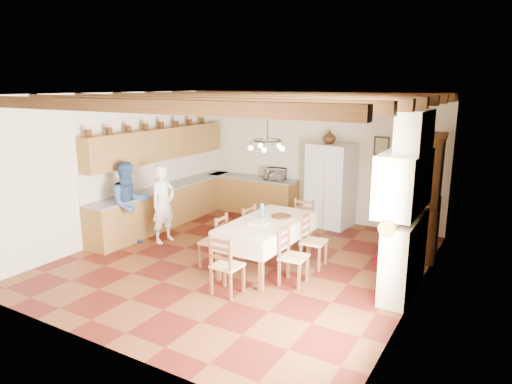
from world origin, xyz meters
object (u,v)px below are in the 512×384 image
chair_right_near (294,256)px  chair_left_far (242,229)px  person_man (163,204)px  chair_end_far (300,225)px  microwave (275,174)px  person_woman_red (388,217)px  person_woman_blue (130,204)px  chair_right_far (314,241)px  chair_left_near (213,240)px  hutch (426,196)px  refrigerator (331,185)px  chair_end_near (227,264)px  dining_table (267,225)px

chair_right_near → chair_left_far: bearing=59.7°
person_man → chair_end_far: bearing=-61.4°
microwave → person_woman_red: bearing=-38.2°
person_man → person_woman_blue: (-0.45, -0.48, 0.05)m
chair_left_far → chair_right_far: 1.43m
chair_left_near → chair_left_far: size_ratio=1.00×
chair_left_near → chair_right_far: bearing=115.0°
chair_left_far → chair_end_far: bearing=139.9°
hutch → chair_right_far: hutch is taller
refrigerator → person_woman_blue: size_ratio=1.11×
person_man → microwave: (1.05, 2.85, 0.24)m
chair_end_near → microwave: bearing=-69.3°
person_woman_blue → person_woman_red: bearing=-52.4°
chair_left_far → chair_right_near: bearing=67.9°
refrigerator → chair_left_far: size_ratio=1.95×
person_woman_blue → person_woman_red: 4.94m
person_man → microwave: bearing=-13.6°
dining_table → chair_right_far: bearing=33.3°
person_man → person_woman_red: 4.37m
hutch → person_woman_red: size_ratio=1.30×
chair_left_near → person_woman_blue: 2.13m
dining_table → chair_left_far: 0.87m
chair_end_near → person_woman_blue: (-2.91, 0.88, 0.37)m
person_woman_blue → microwave: person_woman_blue is taller
chair_end_near → chair_end_far: 2.40m
chair_right_far → person_man: size_ratio=0.60×
chair_right_far → refrigerator: bearing=11.6°
chair_left_far → person_woman_red: bearing=115.0°
chair_right_near → microwave: 4.04m
chair_end_far → chair_end_near: bearing=-94.9°
hutch → chair_left_far: (-2.97, -1.74, -0.66)m
chair_left_near → person_woman_red: (2.59, 1.68, 0.39)m
chair_left_far → chair_end_near: size_ratio=1.00×
chair_left_near → chair_left_far: (0.11, 0.78, 0.00)m
chair_right_far → person_woman_blue: person_woman_blue is taller
chair_left_near → chair_right_far: same height
person_woman_red → chair_left_far: bearing=-91.6°
chair_end_far → person_woman_blue: bearing=-155.5°
chair_right_far → person_woman_red: size_ratio=0.55×
person_woman_blue → refrigerator: bearing=-23.4°
chair_right_near → microwave: (-2.14, 3.38, 0.56)m
refrigerator → person_woman_blue: 4.41m
chair_end_near → person_woman_blue: 3.06m
chair_end_near → microwave: (-1.41, 4.20, 0.56)m
dining_table → chair_end_near: (-0.02, -1.21, -0.30)m
chair_left_far → person_woman_red: 2.67m
hutch → microwave: bearing=160.5°
chair_right_near → person_man: bearing=77.5°
chair_left_near → microwave: (-0.59, 3.42, 0.56)m
dining_table → microwave: (-1.43, 2.99, 0.26)m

